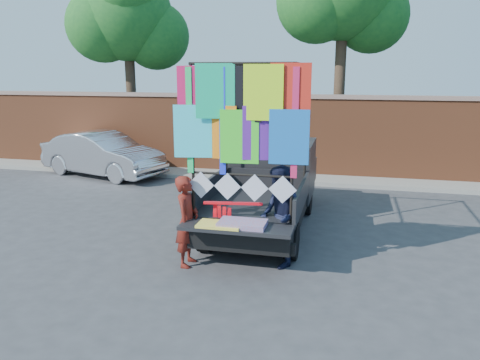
% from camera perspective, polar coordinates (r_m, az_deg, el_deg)
% --- Properties ---
extents(ground, '(90.00, 90.00, 0.00)m').
position_cam_1_polar(ground, '(8.68, 2.76, -9.44)').
color(ground, '#38383A').
rests_on(ground, ground).
extents(brick_wall, '(30.00, 0.45, 2.61)m').
position_cam_1_polar(brick_wall, '(15.08, 7.79, 5.42)').
color(brick_wall, brown).
rests_on(brick_wall, ground).
extents(curb, '(30.00, 1.20, 0.12)m').
position_cam_1_polar(curb, '(14.63, 7.36, 0.14)').
color(curb, gray).
rests_on(curb, ground).
extents(tree_left, '(4.20, 3.30, 7.05)m').
position_cam_1_polar(tree_left, '(17.94, -13.63, 18.54)').
color(tree_left, '#38281C').
rests_on(tree_left, ground).
extents(pickup_truck, '(2.20, 5.52, 3.47)m').
position_cam_1_polar(pickup_truck, '(10.57, 3.50, -0.28)').
color(pickup_truck, black).
rests_on(pickup_truck, ground).
extents(sedan, '(4.52, 2.67, 1.41)m').
position_cam_1_polar(sedan, '(15.75, -16.39, 3.04)').
color(sedan, silver).
rests_on(sedan, ground).
extents(woman, '(0.39, 0.59, 1.60)m').
position_cam_1_polar(woman, '(8.16, -6.46, -5.00)').
color(woman, maroon).
rests_on(woman, ground).
extents(man, '(0.93, 1.04, 1.77)m').
position_cam_1_polar(man, '(8.11, 4.79, -4.46)').
color(man, '#141832').
rests_on(man, ground).
extents(streamer_bundle, '(1.01, 0.21, 0.70)m').
position_cam_1_polar(streamer_bundle, '(8.09, -1.64, -4.22)').
color(streamer_bundle, '#FF0D19').
rests_on(streamer_bundle, ground).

